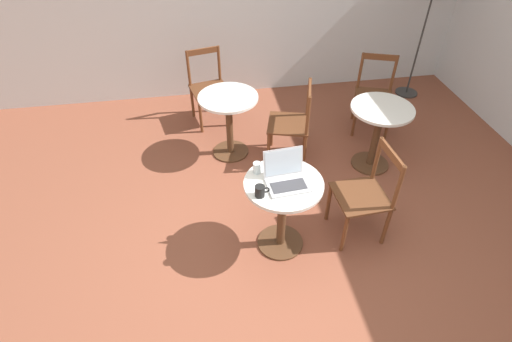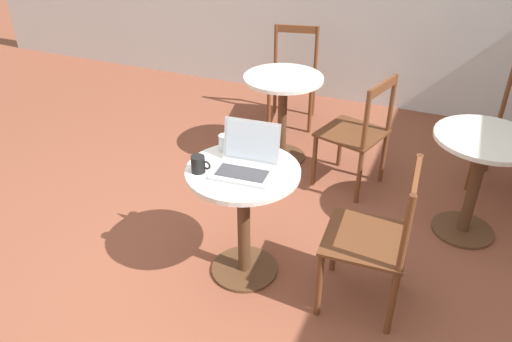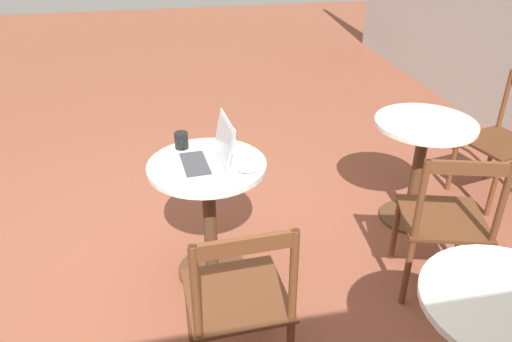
{
  "view_description": "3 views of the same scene",
  "coord_description": "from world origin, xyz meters",
  "px_view_note": "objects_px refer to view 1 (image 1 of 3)",
  "views": [
    {
      "loc": [
        -0.49,
        -2.02,
        2.89
      ],
      "look_at": [
        -0.06,
        0.61,
        0.63
      ],
      "focal_mm": 28.0,
      "sensor_mm": 36.0,
      "label": 1
    },
    {
      "loc": [
        1.12,
        -1.87,
        2.19
      ],
      "look_at": [
        0.12,
        0.48,
        0.63
      ],
      "focal_mm": 35.0,
      "sensor_mm": 36.0,
      "label": 2
    },
    {
      "loc": [
        2.5,
        0.09,
        2.03
      ],
      "look_at": [
        0.0,
        0.59,
        0.61
      ],
      "focal_mm": 35.0,
      "sensor_mm": 36.0,
      "label": 3
    }
  ],
  "objects_px": {
    "cafe_table_near": "(283,202)",
    "mouse": "(295,164)",
    "cafe_table_far": "(229,113)",
    "mug": "(260,191)",
    "laptop": "(286,177)",
    "cafe_table_mid": "(379,125)",
    "chair_near_right": "(366,195)",
    "chair_mid_back": "(374,95)",
    "chair_far_right": "(293,123)",
    "drinking_glass": "(257,168)",
    "chair_far_back": "(209,88)"
  },
  "relations": [
    {
      "from": "cafe_table_near",
      "to": "mouse",
      "type": "relative_size",
      "value": 7.49
    },
    {
      "from": "cafe_table_far",
      "to": "mug",
      "type": "height_order",
      "value": "mug"
    },
    {
      "from": "laptop",
      "to": "mug",
      "type": "distance_m",
      "value": 0.26
    },
    {
      "from": "cafe_table_mid",
      "to": "chair_near_right",
      "type": "height_order",
      "value": "chair_near_right"
    },
    {
      "from": "chair_mid_back",
      "to": "mouse",
      "type": "distance_m",
      "value": 2.06
    },
    {
      "from": "chair_far_right",
      "to": "drinking_glass",
      "type": "height_order",
      "value": "chair_far_right"
    },
    {
      "from": "cafe_table_mid",
      "to": "drinking_glass",
      "type": "relative_size",
      "value": 7.62
    },
    {
      "from": "mug",
      "to": "drinking_glass",
      "type": "bearing_deg",
      "value": 85.68
    },
    {
      "from": "cafe_table_near",
      "to": "chair_far_back",
      "type": "height_order",
      "value": "chair_far_back"
    },
    {
      "from": "chair_near_right",
      "to": "mouse",
      "type": "xyz_separation_m",
      "value": [
        -0.62,
        0.16,
        0.31
      ]
    },
    {
      "from": "laptop",
      "to": "cafe_table_far",
      "type": "bearing_deg",
      "value": 102.18
    },
    {
      "from": "cafe_table_mid",
      "to": "drinking_glass",
      "type": "height_order",
      "value": "drinking_glass"
    },
    {
      "from": "chair_far_right",
      "to": "laptop",
      "type": "bearing_deg",
      "value": -106.44
    },
    {
      "from": "cafe_table_near",
      "to": "laptop",
      "type": "height_order",
      "value": "laptop"
    },
    {
      "from": "cafe_table_mid",
      "to": "mouse",
      "type": "bearing_deg",
      "value": -145.55
    },
    {
      "from": "chair_far_back",
      "to": "mug",
      "type": "distance_m",
      "value": 2.36
    },
    {
      "from": "cafe_table_near",
      "to": "cafe_table_far",
      "type": "relative_size",
      "value": 1.0
    },
    {
      "from": "chair_far_right",
      "to": "cafe_table_far",
      "type": "bearing_deg",
      "value": 163.97
    },
    {
      "from": "chair_far_back",
      "to": "drinking_glass",
      "type": "bearing_deg",
      "value": -82.43
    },
    {
      "from": "laptop",
      "to": "drinking_glass",
      "type": "height_order",
      "value": "laptop"
    },
    {
      "from": "drinking_glass",
      "to": "mug",
      "type": "bearing_deg",
      "value": -94.32
    },
    {
      "from": "cafe_table_mid",
      "to": "chair_far_back",
      "type": "height_order",
      "value": "chair_far_back"
    },
    {
      "from": "chair_mid_back",
      "to": "mouse",
      "type": "height_order",
      "value": "chair_mid_back"
    },
    {
      "from": "cafe_table_near",
      "to": "chair_near_right",
      "type": "distance_m",
      "value": 0.77
    },
    {
      "from": "laptop",
      "to": "mug",
      "type": "relative_size",
      "value": 2.98
    },
    {
      "from": "mug",
      "to": "drinking_glass",
      "type": "height_order",
      "value": "drinking_glass"
    },
    {
      "from": "cafe_table_near",
      "to": "laptop",
      "type": "xyz_separation_m",
      "value": [
        0.02,
        0.0,
        0.27
      ]
    },
    {
      "from": "chair_far_right",
      "to": "cafe_table_mid",
      "type": "bearing_deg",
      "value": -18.37
    },
    {
      "from": "cafe_table_near",
      "to": "mug",
      "type": "distance_m",
      "value": 0.36
    },
    {
      "from": "chair_near_right",
      "to": "laptop",
      "type": "bearing_deg",
      "value": -177.0
    },
    {
      "from": "chair_mid_back",
      "to": "chair_far_back",
      "type": "xyz_separation_m",
      "value": [
        -1.97,
        0.5,
        0.0
      ]
    },
    {
      "from": "cafe_table_near",
      "to": "chair_far_back",
      "type": "relative_size",
      "value": 0.82
    },
    {
      "from": "cafe_table_mid",
      "to": "chair_mid_back",
      "type": "height_order",
      "value": "chair_mid_back"
    },
    {
      "from": "cafe_table_near",
      "to": "mouse",
      "type": "height_order",
      "value": "mouse"
    },
    {
      "from": "chair_far_right",
      "to": "chair_far_back",
      "type": "relative_size",
      "value": 1.0
    },
    {
      "from": "cafe_table_far",
      "to": "chair_near_right",
      "type": "bearing_deg",
      "value": -53.09
    },
    {
      "from": "cafe_table_far",
      "to": "chair_far_right",
      "type": "height_order",
      "value": "chair_far_right"
    },
    {
      "from": "chair_near_right",
      "to": "chair_far_right",
      "type": "xyz_separation_m",
      "value": [
        -0.37,
        1.21,
        0.0
      ]
    },
    {
      "from": "chair_near_right",
      "to": "laptop",
      "type": "xyz_separation_m",
      "value": [
        -0.74,
        -0.04,
        0.34
      ]
    },
    {
      "from": "chair_mid_back",
      "to": "cafe_table_near",
      "type": "bearing_deg",
      "value": -131.61
    },
    {
      "from": "cafe_table_far",
      "to": "cafe_table_near",
      "type": "bearing_deg",
      "value": -78.53
    },
    {
      "from": "cafe_table_mid",
      "to": "laptop",
      "type": "distance_m",
      "value": 1.58
    },
    {
      "from": "laptop",
      "to": "mouse",
      "type": "height_order",
      "value": "laptop"
    },
    {
      "from": "chair_mid_back",
      "to": "chair_far_right",
      "type": "xyz_separation_m",
      "value": [
        -1.12,
        -0.45,
        0.0
      ]
    },
    {
      "from": "mug",
      "to": "chair_far_back",
      "type": "bearing_deg",
      "value": 96.16
    },
    {
      "from": "chair_mid_back",
      "to": "cafe_table_far",
      "type": "bearing_deg",
      "value": -171.88
    },
    {
      "from": "drinking_glass",
      "to": "mouse",
      "type": "bearing_deg",
      "value": 7.16
    },
    {
      "from": "chair_near_right",
      "to": "chair_far_right",
      "type": "height_order",
      "value": "same"
    },
    {
      "from": "cafe_table_far",
      "to": "laptop",
      "type": "xyz_separation_m",
      "value": [
        0.31,
        -1.44,
        0.27
      ]
    },
    {
      "from": "cafe_table_far",
      "to": "cafe_table_mid",
      "type": "bearing_deg",
      "value": -17.35
    }
  ]
}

